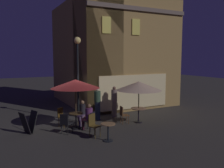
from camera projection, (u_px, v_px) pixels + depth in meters
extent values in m
plane|color=#35322D|center=(67.00, 125.00, 11.93)|extent=(60.00, 60.00, 0.00)
cube|color=#A17D46|center=(129.00, 54.00, 15.73)|extent=(6.98, 2.35, 7.21)
cube|color=#A17D46|center=(82.00, 54.00, 17.07)|extent=(2.35, 7.80, 7.21)
cube|color=#6B5A50|center=(140.00, 9.00, 14.33)|extent=(6.98, 0.12, 0.25)
cube|color=#E8D85A|center=(106.00, 25.00, 13.44)|extent=(0.55, 0.06, 0.95)
cube|color=#E8D85A|center=(136.00, 27.00, 14.35)|extent=(0.55, 0.06, 0.95)
cube|color=beige|center=(134.00, 92.00, 14.76)|extent=(4.89, 0.08, 2.10)
cylinder|color=black|center=(78.00, 83.00, 12.29)|extent=(0.10, 0.10, 4.13)
sphere|color=#FDDD7A|center=(77.00, 40.00, 12.04)|extent=(0.35, 0.35, 0.35)
cube|color=black|center=(32.00, 122.00, 10.67)|extent=(0.47, 0.62, 0.97)
cube|color=black|center=(25.00, 123.00, 10.40)|extent=(0.47, 0.62, 0.97)
cylinder|color=black|center=(138.00, 122.00, 12.34)|extent=(0.40, 0.40, 0.03)
cylinder|color=black|center=(138.00, 116.00, 12.30)|extent=(0.06, 0.06, 0.73)
cylinder|color=#885F46|center=(139.00, 108.00, 12.26)|extent=(0.78, 0.78, 0.03)
cylinder|color=black|center=(76.00, 128.00, 11.25)|extent=(0.40, 0.40, 0.03)
cylinder|color=black|center=(76.00, 121.00, 11.21)|extent=(0.06, 0.06, 0.73)
cylinder|color=#49361E|center=(76.00, 113.00, 11.17)|extent=(0.65, 0.65, 0.03)
cylinder|color=black|center=(108.00, 141.00, 9.61)|extent=(0.40, 0.40, 0.03)
cylinder|color=black|center=(108.00, 133.00, 9.57)|extent=(0.06, 0.06, 0.70)
cylinder|color=brown|center=(108.00, 124.00, 9.53)|extent=(0.60, 0.60, 0.03)
cylinder|color=black|center=(138.00, 122.00, 12.34)|extent=(0.36, 0.36, 0.06)
cylinder|color=#493B21|center=(139.00, 103.00, 12.22)|extent=(0.05, 0.05, 2.10)
cone|color=tan|center=(139.00, 86.00, 12.13)|extent=(2.32, 2.32, 0.46)
cylinder|color=black|center=(76.00, 128.00, 11.25)|extent=(0.36, 0.36, 0.06)
cylinder|color=brown|center=(76.00, 105.00, 11.12)|extent=(0.05, 0.05, 2.31)
cone|color=maroon|center=(75.00, 84.00, 11.01)|extent=(2.28, 2.28, 0.41)
cylinder|color=brown|center=(126.00, 119.00, 12.28)|extent=(0.03, 0.03, 0.43)
cylinder|color=brown|center=(129.00, 120.00, 11.98)|extent=(0.03, 0.03, 0.43)
cylinder|color=brown|center=(121.00, 119.00, 12.18)|extent=(0.03, 0.03, 0.43)
cylinder|color=brown|center=(123.00, 121.00, 11.89)|extent=(0.03, 0.03, 0.43)
cube|color=brown|center=(125.00, 115.00, 12.06)|extent=(0.45, 0.45, 0.04)
cube|color=brown|center=(121.00, 111.00, 11.98)|extent=(0.10, 0.39, 0.44)
cylinder|color=black|center=(84.00, 126.00, 10.88)|extent=(0.03, 0.03, 0.44)
cylinder|color=black|center=(88.00, 124.00, 11.18)|extent=(0.03, 0.03, 0.44)
cylinder|color=black|center=(91.00, 127.00, 10.76)|extent=(0.03, 0.03, 0.44)
cylinder|color=black|center=(94.00, 125.00, 11.06)|extent=(0.03, 0.03, 0.44)
cube|color=black|center=(89.00, 121.00, 10.95)|extent=(0.58, 0.58, 0.04)
cube|color=black|center=(93.00, 117.00, 10.85)|extent=(0.34, 0.30, 0.39)
cylinder|color=brown|center=(84.00, 122.00, 11.68)|extent=(0.03, 0.03, 0.43)
cylinder|color=brown|center=(78.00, 121.00, 11.79)|extent=(0.03, 0.03, 0.43)
cylinder|color=brown|center=(87.00, 120.00, 11.98)|extent=(0.03, 0.03, 0.43)
cylinder|color=brown|center=(81.00, 120.00, 12.09)|extent=(0.03, 0.03, 0.43)
cube|color=brown|center=(83.00, 116.00, 11.86)|extent=(0.57, 0.57, 0.04)
cube|color=brown|center=(84.00, 111.00, 12.00)|extent=(0.30, 0.32, 0.42)
cylinder|color=#543A15|center=(68.00, 122.00, 11.62)|extent=(0.03, 0.03, 0.46)
cylinder|color=#543A15|center=(64.00, 123.00, 11.35)|extent=(0.03, 0.03, 0.46)
cylinder|color=#543A15|center=(63.00, 121.00, 11.76)|extent=(0.03, 0.03, 0.46)
cylinder|color=#543A15|center=(59.00, 123.00, 11.48)|extent=(0.03, 0.03, 0.46)
cube|color=#543A15|center=(63.00, 117.00, 11.52)|extent=(0.54, 0.54, 0.04)
cube|color=#543A15|center=(60.00, 112.00, 11.57)|extent=(0.33, 0.26, 0.44)
cylinder|color=black|center=(66.00, 127.00, 10.77)|extent=(0.03, 0.03, 0.44)
cylinder|color=black|center=(72.00, 128.00, 10.63)|extent=(0.03, 0.03, 0.44)
cylinder|color=black|center=(61.00, 129.00, 10.46)|extent=(0.03, 0.03, 0.44)
cylinder|color=black|center=(68.00, 130.00, 10.32)|extent=(0.03, 0.03, 0.44)
cube|color=black|center=(67.00, 123.00, 10.52)|extent=(0.60, 0.60, 0.04)
cube|color=black|center=(64.00, 119.00, 10.32)|extent=(0.30, 0.36, 0.44)
cylinder|color=#4D3B17|center=(100.00, 132.00, 10.05)|extent=(0.03, 0.03, 0.46)
cylinder|color=#4D3B17|center=(95.00, 134.00, 9.80)|extent=(0.03, 0.03, 0.46)
cylinder|color=#4D3B17|center=(95.00, 130.00, 10.24)|extent=(0.03, 0.03, 0.46)
cylinder|color=#4D3B17|center=(90.00, 132.00, 10.00)|extent=(0.03, 0.03, 0.46)
cube|color=#4D3B17|center=(95.00, 126.00, 10.00)|extent=(0.52, 0.52, 0.04)
cube|color=#4D3B17|center=(92.00, 120.00, 10.07)|extent=(0.37, 0.20, 0.49)
cube|color=#441A26|center=(86.00, 120.00, 10.99)|extent=(0.49, 0.49, 0.14)
cylinder|color=#441A26|center=(83.00, 125.00, 11.08)|extent=(0.14, 0.14, 0.49)
cylinder|color=#632F60|center=(89.00, 114.00, 10.91)|extent=(0.34, 0.34, 0.57)
sphere|color=brown|center=(89.00, 106.00, 10.87)|extent=(0.20, 0.20, 0.20)
cube|color=#523B5E|center=(81.00, 116.00, 11.72)|extent=(0.47, 0.47, 0.14)
cylinder|color=#523B5E|center=(80.00, 122.00, 11.60)|extent=(0.14, 0.14, 0.49)
cylinder|color=black|center=(83.00, 110.00, 11.82)|extent=(0.30, 0.30, 0.57)
sphere|color=#966D4D|center=(82.00, 102.00, 11.78)|extent=(0.19, 0.19, 0.19)
cylinder|color=#263347|center=(98.00, 111.00, 12.83)|extent=(0.29, 0.29, 0.99)
cylinder|color=#2F4835|center=(97.00, 97.00, 12.74)|extent=(0.34, 0.34, 0.57)
sphere|color=beige|center=(97.00, 90.00, 12.70)|extent=(0.19, 0.19, 0.19)
cylinder|color=#7A6759|center=(114.00, 109.00, 13.55)|extent=(0.29, 0.29, 0.88)
cylinder|color=#7D6760|center=(114.00, 95.00, 13.47)|extent=(0.34, 0.34, 0.67)
sphere|color=brown|center=(114.00, 88.00, 13.42)|extent=(0.19, 0.19, 0.19)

